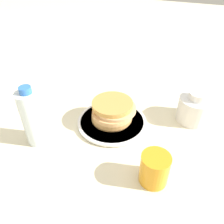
% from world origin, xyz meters
% --- Properties ---
extents(ground_plane, '(4.00, 4.00, 0.00)m').
position_xyz_m(ground_plane, '(0.00, 0.00, 0.00)').
color(ground_plane, beige).
extents(plate, '(0.23, 0.23, 0.01)m').
position_xyz_m(plate, '(0.01, 0.03, 0.01)').
color(plate, white).
rests_on(plate, ground_plane).
extents(pancake_stack, '(0.14, 0.14, 0.07)m').
position_xyz_m(pancake_stack, '(0.01, 0.02, 0.05)').
color(pancake_stack, '#B68447').
rests_on(pancake_stack, plate).
extents(juice_glass, '(0.07, 0.07, 0.08)m').
position_xyz_m(juice_glass, '(-0.17, 0.19, 0.04)').
color(juice_glass, orange).
rests_on(juice_glass, ground_plane).
extents(cream_jug, '(0.11, 0.11, 0.11)m').
position_xyz_m(cream_jug, '(-0.23, -0.10, 0.05)').
color(cream_jug, white).
rests_on(cream_jug, ground_plane).
extents(water_bottle_near, '(0.06, 0.06, 0.19)m').
position_xyz_m(water_bottle_near, '(0.19, 0.18, 0.09)').
color(water_bottle_near, silver).
rests_on(water_bottle_near, ground_plane).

